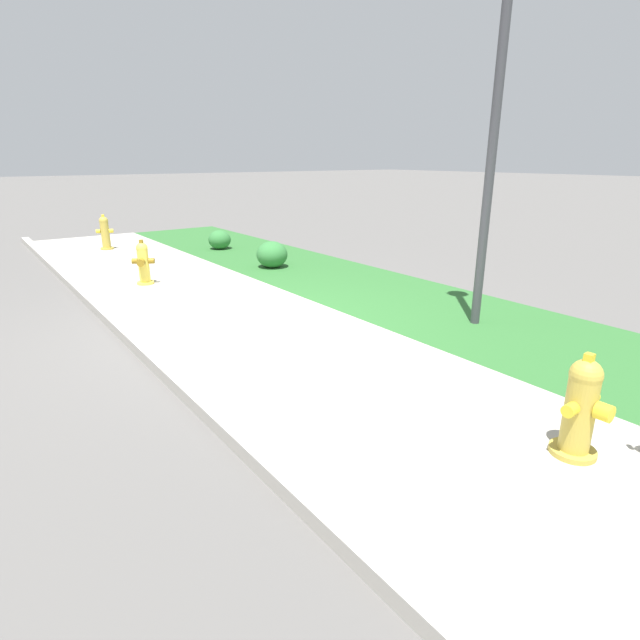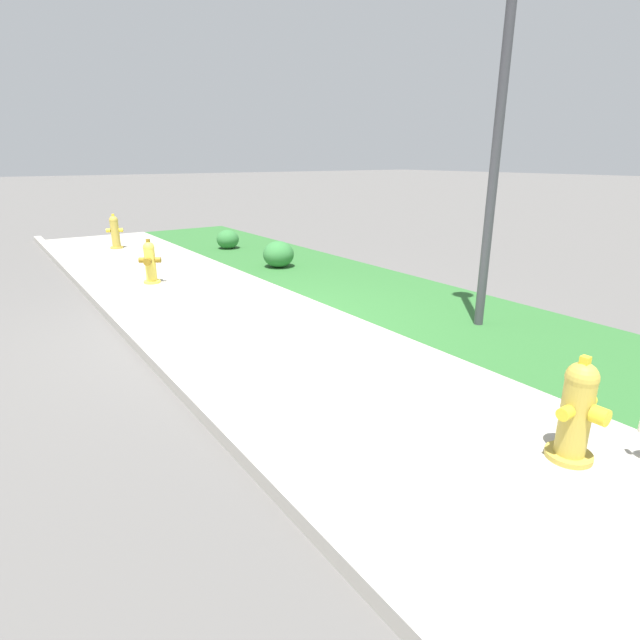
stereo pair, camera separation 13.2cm
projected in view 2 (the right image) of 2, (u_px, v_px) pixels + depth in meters
ground_plane at (249, 324)px, 6.31m from camera, size 120.00×120.00×0.00m
sidewalk_pavement at (249, 324)px, 6.31m from camera, size 18.00×2.57×0.01m
grass_verge at (393, 295)px, 7.64m from camera, size 18.00×2.36×0.01m
street_curb at (139, 341)px, 5.55m from camera, size 18.00×0.16×0.12m
fire_hydrant_at_driveway at (577, 411)px, 3.38m from camera, size 0.36×0.39×0.77m
fire_hydrant_across_street at (150, 262)px, 8.23m from camera, size 0.33×0.35×0.74m
fire_hydrant_far_end at (115, 232)px, 11.41m from camera, size 0.34×0.37×0.79m
street_lamp at (504, 76)px, 5.42m from camera, size 0.32×0.32×4.27m
shrub_bush_mid_verge at (278, 254)px, 9.50m from camera, size 0.59×0.59×0.50m
shrub_bush_far_verge at (228, 239)px, 11.46m from camera, size 0.51×0.51×0.43m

